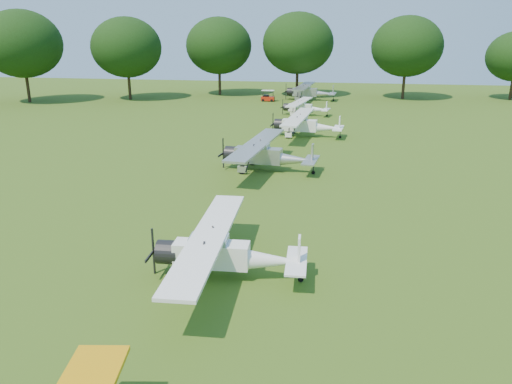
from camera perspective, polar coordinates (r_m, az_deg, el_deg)
ground at (r=26.64m, az=-2.41°, el=-4.05°), size 160.00×160.00×0.00m
tree_belt at (r=24.43m, az=5.86°, el=13.30°), size 137.36×130.27×14.52m
aircraft_3 at (r=20.99m, az=-3.78°, el=-6.75°), size 6.62×10.54×2.08m
aircraft_4 at (r=37.02m, az=1.11°, el=4.45°), size 7.31×11.64×2.29m
aircraft_5 at (r=49.64m, az=5.61°, el=7.78°), size 7.07×11.27×2.22m
aircraft_6 at (r=62.58m, az=5.49°, el=9.69°), size 5.98×9.48×1.86m
aircraft_7 at (r=76.76m, az=6.04°, el=11.42°), size 7.63×12.16×2.39m
golf_cart at (r=75.38m, az=1.34°, el=10.74°), size 1.95×1.26×1.62m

